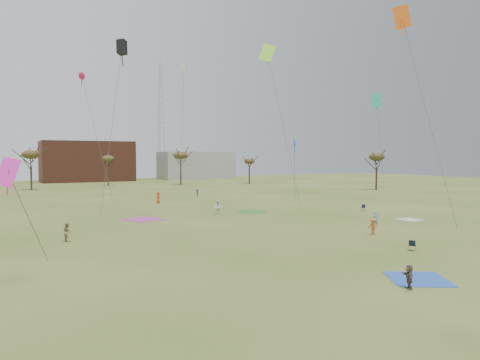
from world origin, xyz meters
name	(u,v)px	position (x,y,z in m)	size (l,w,h in m)	color
ground	(334,280)	(0.00, 0.00, 0.00)	(260.00, 260.00, 0.00)	#45581B
spectator_fore_b	(67,232)	(-12.62, 20.64, 0.82)	(0.80, 0.62, 1.64)	#937F5D
spectator_fore_c	(409,277)	(2.56, -3.40, 0.69)	(1.29, 0.41, 1.39)	brown
flyer_mid_b	(373,226)	(13.53, 10.43, 0.81)	(1.04, 0.60, 1.61)	#D05F27
flyer_mid_c	(375,219)	(17.46, 13.99, 0.81)	(0.59, 0.39, 1.63)	#6F93B9
spectator_mid_e	(218,207)	(6.89, 30.85, 0.92)	(0.89, 0.70, 1.84)	white
flyer_far_b	(158,197)	(4.29, 47.74, 0.93)	(0.91, 0.59, 1.87)	#CC4522
flyer_far_c	(197,193)	(14.26, 55.59, 0.70)	(0.91, 0.52, 1.41)	navy
blanket_blue	(418,279)	(4.66, -2.28, 0.00)	(3.42, 3.42, 0.03)	blue
blanket_cream	(410,220)	(24.76, 15.74, 0.00)	(2.53, 2.53, 0.03)	beige
blanket_plum	(144,219)	(-2.90, 30.87, 0.00)	(3.88, 3.88, 0.03)	#B03685
blanket_olive	(252,212)	(12.08, 31.23, 0.00)	(3.41, 3.41, 0.03)	#2E7E2D
camp_chair_center	(412,247)	(11.02, 3.60, 0.26)	(0.73, 0.72, 0.87)	#121932
camp_chair_right	(363,209)	(26.06, 24.81, 0.26)	(0.72, 0.70, 0.87)	#17153B
kites_aloft	(190,70)	(3.83, 32.76, 18.49)	(73.67, 73.47, 23.56)	#DB4568
tree_line	(80,158)	(-2.85, 79.12, 7.09)	(117.44, 49.32, 8.91)	#3A2B1E
building_brick	(87,161)	(5.00, 120.00, 6.00)	(26.00, 16.00, 12.00)	brown
building_grey	(196,165)	(40.00, 118.00, 4.50)	(24.00, 12.00, 9.00)	gray
radio_tower	(161,122)	(30.00, 125.00, 19.21)	(1.51, 1.72, 41.00)	#9EA3A8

